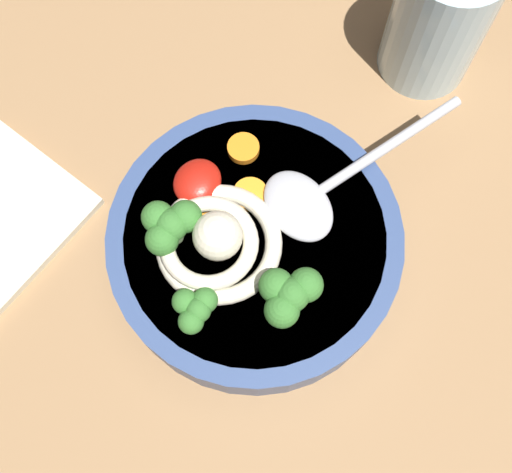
% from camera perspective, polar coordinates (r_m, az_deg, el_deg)
% --- Properties ---
extents(table_slab, '(1.24, 1.24, 0.03)m').
position_cam_1_polar(table_slab, '(0.53, 1.88, 0.71)').
color(table_slab, '#936D47').
rests_on(table_slab, ground).
extents(soup_bowl, '(0.22, 0.22, 0.05)m').
position_cam_1_polar(soup_bowl, '(0.48, 0.00, -0.90)').
color(soup_bowl, '#334775').
rests_on(soup_bowl, table_slab).
extents(noodle_pile, '(0.10, 0.10, 0.04)m').
position_cam_1_polar(noodle_pile, '(0.45, -3.60, -0.44)').
color(noodle_pile, beige).
rests_on(noodle_pile, soup_bowl).
extents(soup_spoon, '(0.17, 0.10, 0.02)m').
position_cam_1_polar(soup_spoon, '(0.47, 5.26, 3.77)').
color(soup_spoon, '#B7B7BC').
rests_on(soup_spoon, soup_bowl).
extents(chili_sauce_dollop, '(0.04, 0.03, 0.02)m').
position_cam_1_polar(chili_sauce_dollop, '(0.47, -5.27, 4.87)').
color(chili_sauce_dollop, '#B2190F').
rests_on(chili_sauce_dollop, soup_bowl).
extents(broccoli_floret_beside_noodles, '(0.05, 0.04, 0.04)m').
position_cam_1_polar(broccoli_floret_beside_noodles, '(0.42, 2.96, -5.16)').
color(broccoli_floret_beside_noodles, '#7A9E60').
rests_on(broccoli_floret_beside_noodles, soup_bowl).
extents(broccoli_floret_rear, '(0.03, 0.03, 0.03)m').
position_cam_1_polar(broccoli_floret_rear, '(0.43, -5.58, -6.34)').
color(broccoli_floret_rear, '#7A9E60').
rests_on(broccoli_floret_rear, soup_bowl).
extents(broccoli_floret_beside_chili, '(0.05, 0.04, 0.04)m').
position_cam_1_polar(broccoli_floret_beside_chili, '(0.44, -7.74, 1.04)').
color(broccoli_floret_beside_chili, '#7A9E60').
rests_on(broccoli_floret_beside_chili, soup_bowl).
extents(carrot_slice_front, '(0.03, 0.03, 0.01)m').
position_cam_1_polar(carrot_slice_front, '(0.47, -5.07, 2.03)').
color(carrot_slice_front, orange).
rests_on(carrot_slice_front, soup_bowl).
extents(carrot_slice_near_spoon, '(0.03, 0.03, 0.01)m').
position_cam_1_polar(carrot_slice_near_spoon, '(0.47, -0.51, 3.79)').
color(carrot_slice_near_spoon, orange).
rests_on(carrot_slice_near_spoon, soup_bowl).
extents(carrot_slice_extra_a, '(0.02, 0.02, 0.01)m').
position_cam_1_polar(carrot_slice_extra_a, '(0.48, -1.14, 7.88)').
color(carrot_slice_extra_a, orange).
rests_on(carrot_slice_extra_a, soup_bowl).
extents(drinking_glass, '(0.08, 0.08, 0.12)m').
position_cam_1_polar(drinking_glass, '(0.56, 16.04, 18.27)').
color(drinking_glass, silver).
rests_on(drinking_glass, table_slab).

